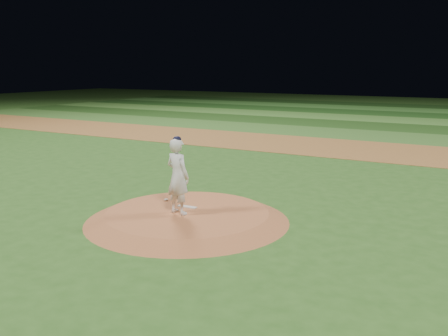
% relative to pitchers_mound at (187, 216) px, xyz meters
% --- Properties ---
extents(ground, '(120.00, 120.00, 0.00)m').
position_rel_pitchers_mound_xyz_m(ground, '(0.00, 0.00, -0.12)').
color(ground, '#29531B').
rests_on(ground, ground).
extents(infield_dirt_band, '(70.00, 6.00, 0.02)m').
position_rel_pitchers_mound_xyz_m(infield_dirt_band, '(0.00, 14.00, -0.12)').
color(infield_dirt_band, brown).
rests_on(infield_dirt_band, ground).
extents(outfield_stripe_0, '(70.00, 5.00, 0.02)m').
position_rel_pitchers_mound_xyz_m(outfield_stripe_0, '(0.00, 19.50, -0.12)').
color(outfield_stripe_0, '#356324').
rests_on(outfield_stripe_0, ground).
extents(outfield_stripe_1, '(70.00, 5.00, 0.02)m').
position_rel_pitchers_mound_xyz_m(outfield_stripe_1, '(0.00, 24.50, -0.12)').
color(outfield_stripe_1, '#1E4215').
rests_on(outfield_stripe_1, ground).
extents(outfield_stripe_2, '(70.00, 5.00, 0.02)m').
position_rel_pitchers_mound_xyz_m(outfield_stripe_2, '(0.00, 29.50, -0.12)').
color(outfield_stripe_2, '#417A2C').
rests_on(outfield_stripe_2, ground).
extents(outfield_stripe_3, '(70.00, 5.00, 0.02)m').
position_rel_pitchers_mound_xyz_m(outfield_stripe_3, '(0.00, 34.50, -0.12)').
color(outfield_stripe_3, '#1C4717').
rests_on(outfield_stripe_3, ground).
extents(outfield_stripe_4, '(70.00, 5.00, 0.02)m').
position_rel_pitchers_mound_xyz_m(outfield_stripe_4, '(0.00, 39.50, -0.12)').
color(outfield_stripe_4, '#397A2C').
rests_on(outfield_stripe_4, ground).
extents(outfield_stripe_5, '(70.00, 5.00, 0.02)m').
position_rel_pitchers_mound_xyz_m(outfield_stripe_5, '(0.00, 44.50, -0.12)').
color(outfield_stripe_5, '#1A4014').
rests_on(outfield_stripe_5, ground).
extents(pitchers_mound, '(5.50, 5.50, 0.25)m').
position_rel_pitchers_mound_xyz_m(pitchers_mound, '(0.00, 0.00, 0.00)').
color(pitchers_mound, '#A45B33').
rests_on(pitchers_mound, ground).
extents(pitching_rubber, '(0.58, 0.17, 0.03)m').
position_rel_pitchers_mound_xyz_m(pitching_rubber, '(-0.25, 0.36, 0.14)').
color(pitching_rubber, beige).
rests_on(pitching_rubber, pitchers_mound).
extents(rosin_bag, '(0.12, 0.12, 0.07)m').
position_rel_pitchers_mound_xyz_m(rosin_bag, '(-1.16, 0.62, 0.16)').
color(rosin_bag, silver).
rests_on(rosin_bag, pitchers_mound).
extents(pitcher_on_mound, '(0.82, 0.62, 2.08)m').
position_rel_pitchers_mound_xyz_m(pitcher_on_mound, '(-0.12, -0.24, 1.15)').
color(pitcher_on_mound, silver).
rests_on(pitcher_on_mound, pitchers_mound).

